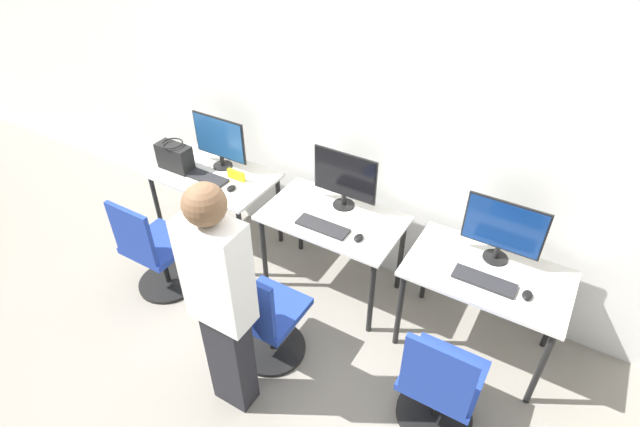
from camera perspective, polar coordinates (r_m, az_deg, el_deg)
name	(u,v)px	position (r m, az deg, el deg)	size (l,w,h in m)	color
ground_plane	(312,310)	(3.96, -0.94, -10.96)	(20.00, 20.00, 0.00)	gray
wall_back	(365,108)	(3.65, 5.13, 11.87)	(12.00, 0.05, 2.80)	silver
desk_left	(214,182)	(4.30, -12.00, 3.51)	(1.03, 0.62, 0.72)	silver
monitor_left	(219,140)	(4.21, -11.42, 8.19)	(0.51, 0.17, 0.45)	black
keyboard_left	(206,177)	(4.19, -12.94, 4.06)	(0.39, 0.13, 0.02)	#262628
mouse_left	(231,188)	(4.01, -10.11, 2.87)	(0.06, 0.09, 0.03)	black
office_chair_left	(156,254)	(4.08, -18.27, -4.42)	(0.48, 0.48, 0.89)	black
desk_center	(333,226)	(3.73, 1.47, -1.44)	(1.03, 0.62, 0.72)	silver
monitor_center	(345,178)	(3.65, 2.83, 4.09)	(0.51, 0.17, 0.45)	black
keyboard_center	(323,227)	(3.56, 0.29, -1.50)	(0.39, 0.13, 0.02)	#262628
mouse_center	(359,238)	(3.47, 4.43, -2.77)	(0.06, 0.09, 0.03)	black
office_chair_center	(265,321)	(3.43, -6.34, -12.07)	(0.48, 0.48, 0.89)	black
person_center	(221,299)	(2.84, -11.27, -9.57)	(0.36, 0.22, 1.67)	#232328
desk_right	(486,282)	(3.46, 18.40, -7.46)	(1.03, 0.62, 0.72)	silver
monitor_right	(503,229)	(3.37, 20.22, -1.70)	(0.51, 0.17, 0.45)	black
keyboard_right	(484,281)	(3.32, 18.26, -7.32)	(0.39, 0.13, 0.02)	#262628
mouse_right	(527,295)	(3.31, 22.61, -8.61)	(0.06, 0.09, 0.03)	black
office_chair_right	(439,388)	(3.18, 13.42, -18.86)	(0.48, 0.48, 0.89)	black
handbag	(175,157)	(4.33, -16.27, 6.27)	(0.30, 0.18, 0.25)	black
placard_left	(236,175)	(4.11, -9.55, 4.34)	(0.16, 0.03, 0.08)	yellow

